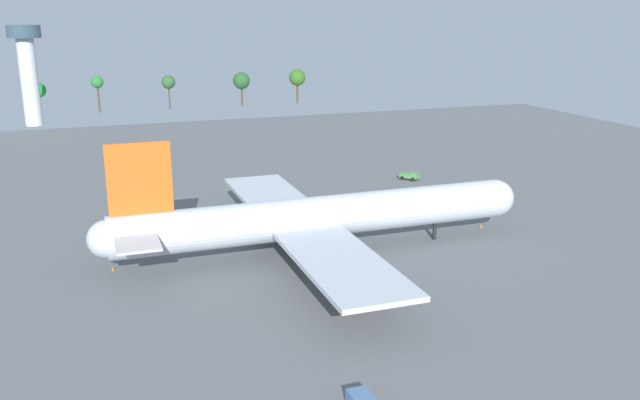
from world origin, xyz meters
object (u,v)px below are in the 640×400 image
cargo_airplane (318,217)px  safety_cone_nose (481,226)px  safety_cone_tail (113,269)px  pushback_tractor (410,176)px  control_tower (28,65)px

cargo_airplane → safety_cone_nose: 32.99m
safety_cone_nose → safety_cone_tail: 64.00m
cargo_airplane → safety_cone_nose: cargo_airplane is taller
cargo_airplane → pushback_tractor: cargo_airplane is taller
pushback_tractor → safety_cone_nose: bearing=-96.5°
pushback_tractor → control_tower: size_ratio=0.14×
cargo_airplane → pushback_tractor: bearing=46.9°
cargo_airplane → safety_cone_tail: cargo_airplane is taller
pushback_tractor → safety_cone_nose: pushback_tractor is taller
pushback_tractor → safety_cone_nose: 36.40m
safety_cone_tail → cargo_airplane: bearing=-6.3°
pushback_tractor → control_tower: control_tower is taller
cargo_airplane → safety_cone_tail: size_ratio=115.22×
cargo_airplane → safety_cone_nose: size_ratio=109.98×
safety_cone_nose → control_tower: bearing=119.0°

